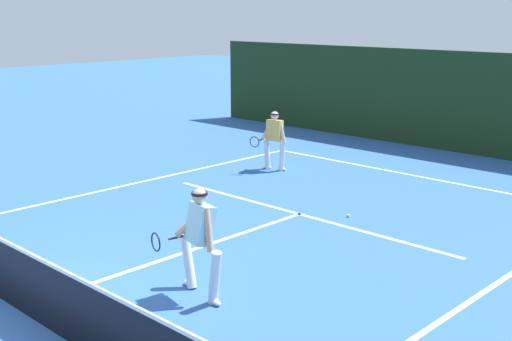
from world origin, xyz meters
TOP-DOWN VIEW (x-y plane):
  - ground_plane at (0.00, 0.00)m, footprint 80.00×80.00m
  - court_line_baseline_far at (0.00, 11.00)m, footprint 9.26×0.10m
  - court_line_service at (0.00, 6.33)m, footprint 7.55×0.10m
  - court_line_centre at (0.00, 3.20)m, footprint 0.10×6.40m
  - tennis_net at (0.00, 0.00)m, footprint 10.15×0.09m
  - player_near at (1.57, 2.15)m, footprint 1.14×0.91m
  - player_far at (-3.10, 8.94)m, footprint 0.72×0.91m
  - tennis_ball at (0.88, 6.88)m, footprint 0.07×0.07m
  - back_fence_windscreen at (0.00, 14.56)m, footprint 21.02×0.12m

SIDE VIEW (x-z plane):
  - ground_plane at x=0.00m, z-range 0.00..0.00m
  - court_line_baseline_far at x=0.00m, z-range 0.00..0.01m
  - court_line_service at x=0.00m, z-range 0.00..0.01m
  - court_line_centre at x=0.00m, z-range 0.00..0.01m
  - tennis_ball at x=0.88m, z-range 0.00..0.07m
  - tennis_net at x=0.00m, z-range -0.02..1.05m
  - player_far at x=-3.10m, z-range 0.08..1.68m
  - player_near at x=1.57m, z-range 0.09..1.77m
  - back_fence_windscreen at x=0.00m, z-range 0.00..3.04m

